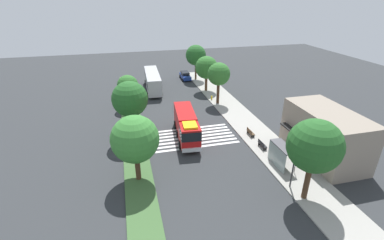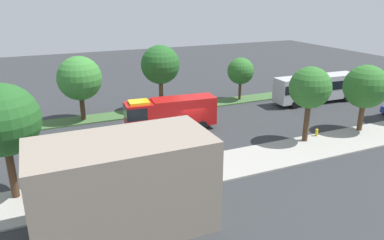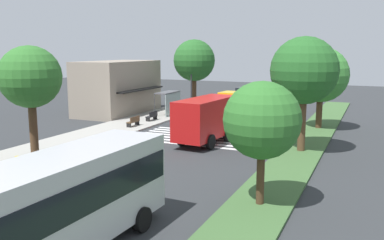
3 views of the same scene
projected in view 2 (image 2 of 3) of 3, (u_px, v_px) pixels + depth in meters
ground_plane at (192, 130)px, 38.59m from camera, size 120.00×120.00×0.00m
sidewalk at (234, 163)px, 30.94m from camera, size 60.00×4.95×0.14m
median_strip at (166, 109)px, 45.36m from camera, size 60.00×3.00×0.14m
crosswalk at (172, 133)px, 37.75m from camera, size 5.85×11.45×0.01m
fire_truck at (168, 113)px, 37.81m from camera, size 9.78×3.34×3.53m
transit_bus at (317, 87)px, 47.69m from camera, size 11.90×3.22×3.60m
bus_stop_shelter at (94, 162)px, 26.95m from camera, size 3.50×1.40×2.46m
bench_near_shelter at (147, 168)px, 28.90m from camera, size 1.60×0.50×0.90m
bench_west_of_shelter at (187, 161)px, 30.22m from camera, size 1.60×0.50×0.90m
street_lamp at (35, 140)px, 25.52m from camera, size 0.36×0.36×6.59m
storefront_building at (123, 186)px, 21.58m from camera, size 10.45×6.02×5.84m
sidewalk_tree_west at (366, 87)px, 36.78m from camera, size 4.38×4.38×6.85m
sidewalk_tree_center at (310, 88)px, 33.83m from camera, size 3.89×3.89×7.24m
sidewalk_tree_east at (3, 121)px, 23.91m from camera, size 4.88×4.88×8.13m
median_tree_far_west at (241, 71)px, 48.11m from camera, size 3.50×3.50×5.63m
median_tree_west at (160, 65)px, 43.31m from camera, size 4.61×4.61×7.87m
median_tree_center at (80, 78)px, 39.98m from camera, size 4.85×4.85×7.18m
fire_hydrant at (317, 133)px, 36.60m from camera, size 0.28×0.28×0.70m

